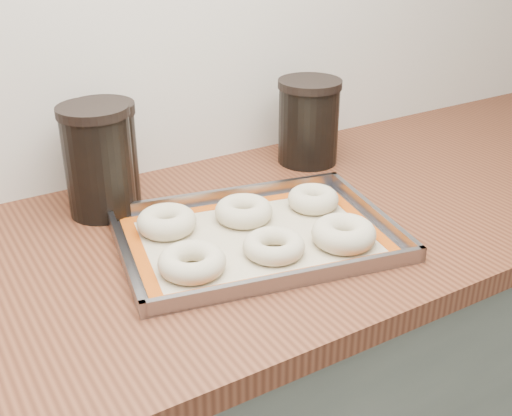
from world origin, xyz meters
TOP-DOWN VIEW (x-y plane):
  - cabinet at (0.00, 1.68)m, footprint 3.00×0.65m
  - countertop at (0.00, 1.68)m, footprint 3.06×0.68m
  - baking_tray at (-0.07, 1.63)m, footprint 0.52×0.41m
  - baking_mat at (-0.07, 1.63)m, footprint 0.47×0.37m
  - bagel_front_left at (-0.21, 1.58)m, footprint 0.11×0.11m
  - bagel_front_mid at (-0.07, 1.56)m, footprint 0.13×0.13m
  - bagel_front_right at (0.05, 1.53)m, footprint 0.14×0.14m
  - bagel_back_left at (-0.19, 1.72)m, footprint 0.13×0.13m
  - bagel_back_mid at (-0.05, 1.69)m, footprint 0.14×0.14m
  - bagel_back_right at (0.08, 1.67)m, footprint 0.12×0.12m
  - canister_left at (-0.25, 1.87)m, footprint 0.13×0.13m
  - canister_mid at (-0.23, 1.90)m, footprint 0.13×0.13m
  - canister_right at (0.22, 1.87)m, footprint 0.14×0.14m

SIDE VIEW (x-z plane):
  - cabinet at x=0.00m, z-range 0.00..0.86m
  - countertop at x=0.00m, z-range 0.86..0.90m
  - baking_mat at x=-0.07m, z-range 0.90..0.91m
  - baking_tray at x=-0.07m, z-range 0.89..0.92m
  - bagel_front_mid at x=-0.07m, z-range 0.90..0.94m
  - bagel_front_left at x=-0.21m, z-range 0.90..0.94m
  - bagel_back_right at x=0.08m, z-range 0.90..0.94m
  - bagel_back_mid at x=-0.05m, z-range 0.90..0.94m
  - bagel_back_left at x=-0.19m, z-range 0.90..0.94m
  - bagel_front_right at x=0.05m, z-range 0.90..0.94m
  - canister_right at x=0.22m, z-range 0.90..1.08m
  - canister_mid at x=-0.23m, z-range 0.90..1.10m
  - canister_left at x=-0.25m, z-range 0.90..1.10m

